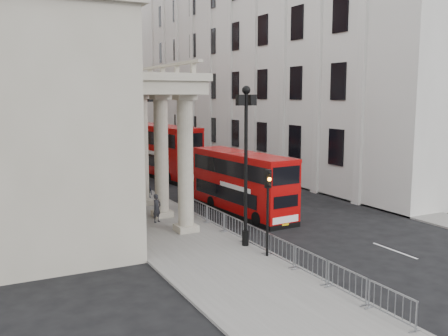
% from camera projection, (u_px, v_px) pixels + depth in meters
% --- Properties ---
extents(ground, '(260.00, 260.00, 0.00)m').
position_uv_depth(ground, '(299.00, 269.00, 23.07)').
color(ground, black).
rests_on(ground, ground).
extents(sidewalk_west, '(6.00, 140.00, 0.12)m').
position_uv_depth(sidewalk_west, '(91.00, 178.00, 48.14)').
color(sidewalk_west, slate).
rests_on(sidewalk_west, ground).
extents(sidewalk_east, '(3.00, 140.00, 0.12)m').
position_uv_depth(sidewalk_east, '(240.00, 167.00, 55.57)').
color(sidewalk_east, slate).
rests_on(sidewalk_east, ground).
extents(kerb, '(0.20, 140.00, 0.14)m').
position_uv_depth(kerb, '(121.00, 176.00, 49.46)').
color(kerb, slate).
rests_on(kerb, ground).
extents(portico_building, '(9.00, 28.00, 12.00)m').
position_uv_depth(portico_building, '(14.00, 125.00, 33.33)').
color(portico_building, '#9D9683').
rests_on(portico_building, ground).
extents(east_building, '(8.00, 55.00, 25.00)m').
position_uv_depth(east_building, '(252.00, 55.00, 56.67)').
color(east_building, '#BBB8AF').
rests_on(east_building, ground).
extents(monument_column, '(8.00, 8.00, 54.20)m').
position_uv_depth(monument_column, '(66.00, 57.00, 104.52)').
color(monument_column, '#60605E').
rests_on(monument_column, ground).
extents(lamp_post_south, '(1.05, 0.44, 8.32)m').
position_uv_depth(lamp_post_south, '(246.00, 155.00, 25.61)').
color(lamp_post_south, black).
rests_on(lamp_post_south, sidewalk_west).
extents(lamp_post_mid, '(1.05, 0.44, 8.32)m').
position_uv_depth(lamp_post_mid, '(147.00, 134.00, 39.71)').
color(lamp_post_mid, black).
rests_on(lamp_post_mid, sidewalk_west).
extents(lamp_post_north, '(1.05, 0.44, 8.32)m').
position_uv_depth(lamp_post_north, '(100.00, 124.00, 53.80)').
color(lamp_post_north, black).
rests_on(lamp_post_north, sidewalk_west).
extents(traffic_light, '(0.28, 0.33, 4.30)m').
position_uv_depth(traffic_light, '(268.00, 196.00, 24.14)').
color(traffic_light, black).
rests_on(traffic_light, sidewalk_west).
extents(crowd_barriers, '(0.50, 18.75, 1.10)m').
position_uv_depth(crowd_barriers, '(267.00, 243.00, 24.77)').
color(crowd_barriers, gray).
rests_on(crowd_barriers, sidewalk_west).
extents(bus_near, '(3.02, 9.76, 4.15)m').
position_uv_depth(bus_near, '(242.00, 182.00, 33.64)').
color(bus_near, '#A20707').
rests_on(bus_near, ground).
extents(bus_far, '(4.02, 11.92, 5.05)m').
position_uv_depth(bus_far, '(162.00, 150.00, 49.17)').
color(bus_far, '#A70707').
rests_on(bus_far, ground).
extents(pedestrian_a, '(0.77, 0.69, 1.78)m').
position_uv_depth(pedestrian_a, '(157.00, 208.00, 30.97)').
color(pedestrian_a, '#222227').
rests_on(pedestrian_a, sidewalk_west).
extents(pedestrian_b, '(1.09, 1.04, 1.77)m').
position_uv_depth(pedestrian_b, '(126.00, 201.00, 33.07)').
color(pedestrian_b, '#292421').
rests_on(pedestrian_b, sidewalk_west).
extents(pedestrian_c, '(0.94, 0.79, 1.64)m').
position_uv_depth(pedestrian_c, '(147.00, 191.00, 37.00)').
color(pedestrian_c, black).
rests_on(pedestrian_c, sidewalk_west).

